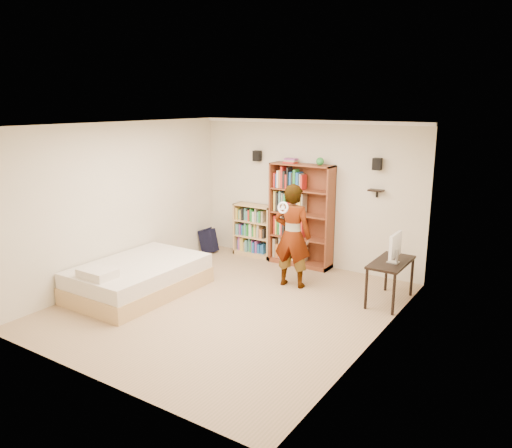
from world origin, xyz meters
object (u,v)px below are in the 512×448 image
at_px(daybed, 139,274).
at_px(person, 292,236).
at_px(computer_desk, 390,282).
at_px(tall_bookshelf, 301,216).
at_px(low_bookshelf, 254,230).

distance_m(daybed, person, 2.57).
height_order(computer_desk, person, person).
relative_size(computer_desk, person, 0.56).
height_order(tall_bookshelf, daybed, tall_bookshelf).
bearing_deg(computer_desk, tall_bookshelf, 156.79).
bearing_deg(daybed, computer_desk, 27.37).
bearing_deg(tall_bookshelf, daybed, -119.38).
distance_m(tall_bookshelf, daybed, 3.15).
distance_m(low_bookshelf, daybed, 2.75).
height_order(low_bookshelf, computer_desk, low_bookshelf).
bearing_deg(daybed, person, 40.25).
bearing_deg(low_bookshelf, person, -36.42).
xyz_separation_m(low_bookshelf, daybed, (-0.45, -2.71, -0.20)).
distance_m(computer_desk, person, 1.70).
bearing_deg(person, computer_desk, 179.28).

